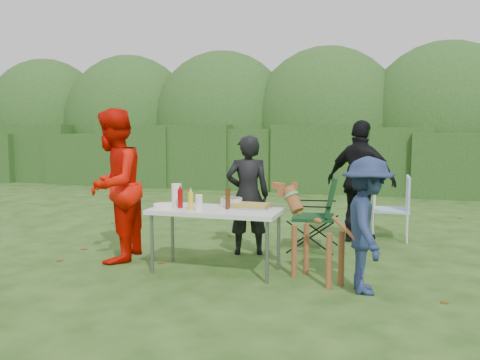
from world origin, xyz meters
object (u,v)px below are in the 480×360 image
(camping_chair, at_px, (313,213))
(beer_bottle, at_px, (228,199))
(person_red_jacket, at_px, (114,185))
(lawn_chair, at_px, (391,207))
(mustard_bottle, at_px, (191,201))
(person_black_puffy, at_px, (361,182))
(dog, at_px, (317,235))
(child, at_px, (367,225))
(folding_table, at_px, (216,213))
(person_cook, at_px, (248,195))
(ketchup_bottle, at_px, (180,199))
(paper_towel_roll, at_px, (177,195))

(camping_chair, height_order, beer_bottle, camping_chair)
(person_red_jacket, distance_m, camping_chair, 2.67)
(lawn_chair, relative_size, mustard_bottle, 4.81)
(lawn_chair, bearing_deg, camping_chair, 43.00)
(person_red_jacket, distance_m, lawn_chair, 4.05)
(person_black_puffy, height_order, dog, person_black_puffy)
(child, distance_m, beer_bottle, 1.60)
(folding_table, bearing_deg, dog, -0.91)
(person_cook, xyz_separation_m, person_red_jacket, (-1.51, -0.80, 0.17))
(person_cook, height_order, mustard_bottle, person_cook)
(dog, bearing_deg, child, -166.25)
(ketchup_bottle, bearing_deg, person_cook, 61.01)
(person_black_puffy, relative_size, ketchup_bottle, 8.09)
(folding_table, height_order, child, child)
(camping_chair, distance_m, ketchup_bottle, 1.99)
(camping_chair, xyz_separation_m, paper_towel_roll, (-1.45, -1.28, 0.36))
(person_red_jacket, height_order, beer_bottle, person_red_jacket)
(folding_table, bearing_deg, person_black_puffy, 53.89)
(child, xyz_separation_m, dog, (-0.53, 0.22, -0.19))
(person_cook, height_order, person_black_puffy, person_black_puffy)
(child, relative_size, camping_chair, 1.35)
(folding_table, xyz_separation_m, camping_chair, (0.91, 1.38, -0.17))
(person_cook, bearing_deg, mustard_bottle, 50.94)
(person_cook, distance_m, child, 1.96)
(person_cook, bearing_deg, ketchup_bottle, 41.58)
(person_red_jacket, distance_m, paper_towel_roll, 0.85)
(folding_table, distance_m, paper_towel_roll, 0.58)
(dog, relative_size, ketchup_bottle, 4.85)
(person_black_puffy, distance_m, mustard_bottle, 2.80)
(dog, bearing_deg, paper_towel_roll, 32.45)
(person_red_jacket, distance_m, mustard_bottle, 1.17)
(person_red_jacket, distance_m, child, 3.13)
(person_black_puffy, xyz_separation_m, beer_bottle, (-1.35, -2.03, -0.03))
(beer_bottle, bearing_deg, person_red_jacket, 177.01)
(dog, bearing_deg, lawn_chair, -70.34)
(camping_chair, bearing_deg, person_red_jacket, 22.12)
(lawn_chair, height_order, ketchup_bottle, lawn_chair)
(camping_chair, bearing_deg, person_cook, 24.29)
(person_red_jacket, bearing_deg, folding_table, 76.71)
(ketchup_bottle, relative_size, paper_towel_roll, 0.85)
(person_cook, relative_size, person_red_jacket, 0.82)
(camping_chair, distance_m, paper_towel_roll, 1.97)
(camping_chair, relative_size, mustard_bottle, 5.12)
(person_black_puffy, distance_m, dog, 2.12)
(child, height_order, beer_bottle, child)
(person_red_jacket, distance_m, person_black_puffy, 3.48)
(folding_table, bearing_deg, child, -8.10)
(lawn_chair, xyz_separation_m, paper_towel_roll, (-2.45, -2.30, 0.39))
(folding_table, xyz_separation_m, dog, (1.18, -0.02, -0.18))
(dog, bearing_deg, camping_chair, -42.77)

